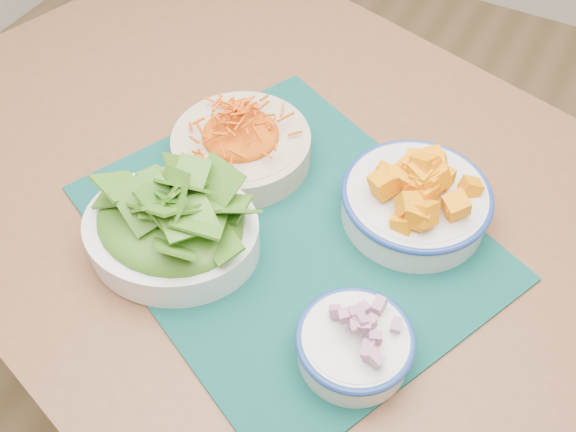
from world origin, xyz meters
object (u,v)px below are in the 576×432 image
object	(u,v)px
placemat	(288,231)
carrot_bowl	(241,141)
onion_bowl	(355,341)
table	(291,231)
lettuce_bowl	(170,223)
squash_bowl	(417,193)

from	to	relation	value
placemat	carrot_bowl	distance (m)	0.15
placemat	onion_bowl	bearing A→B (deg)	-15.04
table	carrot_bowl	size ratio (longest dim) A/B	5.90
lettuce_bowl	onion_bowl	distance (m)	0.27
placemat	table	bearing A→B (deg)	139.18
placemat	lettuce_bowl	world-z (taller)	lettuce_bowl
onion_bowl	table	bearing A→B (deg)	133.47
table	squash_bowl	size ratio (longest dim) A/B	5.82
table	onion_bowl	size ratio (longest dim) A/B	10.77
squash_bowl	onion_bowl	xyz separation A→B (m)	(0.02, -0.23, -0.01)
placemat	squash_bowl	xyz separation A→B (m)	(0.14, 0.10, 0.05)
table	lettuce_bowl	size ratio (longest dim) A/B	5.42
carrot_bowl	lettuce_bowl	bearing A→B (deg)	-88.66
placemat	onion_bowl	xyz separation A→B (m)	(0.15, -0.13, 0.04)
table	squash_bowl	world-z (taller)	squash_bowl
table	carrot_bowl	xyz separation A→B (m)	(-0.09, 0.02, 0.13)
placemat	lettuce_bowl	size ratio (longest dim) A/B	1.90
table	lettuce_bowl	bearing A→B (deg)	-102.07
squash_bowl	placemat	bearing A→B (deg)	-142.88
onion_bowl	squash_bowl	bearing A→B (deg)	94.21
squash_bowl	lettuce_bowl	world-z (taller)	squash_bowl
table	onion_bowl	world-z (taller)	onion_bowl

